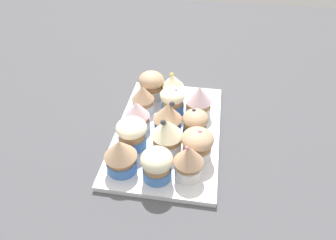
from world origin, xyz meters
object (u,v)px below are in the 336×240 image
cupcake_0 (151,85)px  cupcake_12 (197,144)px  cupcake_13 (189,161)px  cupcake_8 (167,135)px  cupcake_3 (132,133)px  cupcake_11 (195,123)px  cupcake_4 (121,155)px  cupcake_6 (174,100)px  cupcake_9 (156,164)px  baking_tray (168,132)px  cupcake_7 (170,118)px  cupcake_2 (137,115)px  cupcake_10 (199,101)px  cupcake_1 (143,99)px  cupcake_5 (173,87)px

cupcake_0 → cupcake_12: 23.44cm
cupcake_13 → cupcake_8: bearing=-141.6°
cupcake_3 → cupcake_11: (-5.42, 12.85, -0.24)cm
cupcake_0 → cupcake_4: 25.11cm
cupcake_6 → cupcake_9: (20.57, -0.50, 0.06)cm
baking_tray → cupcake_7: cupcake_7 is taller
cupcake_2 → cupcake_10: bearing=117.4°
cupcake_3 → cupcake_8: 7.45cm
cupcake_4 → cupcake_11: cupcake_4 is taller
cupcake_4 → cupcake_13: bearing=92.1°
cupcake_4 → cupcake_1: bearing=179.4°
cupcake_5 → cupcake_9: (25.86, 0.45, -0.17)cm
cupcake_1 → cupcake_2: 6.27cm
cupcake_3 → cupcake_10: bearing=134.7°
cupcake_5 → cupcake_10: 8.84cm
cupcake_8 → cupcake_12: bearing=79.4°
cupcake_5 → cupcake_11: size_ratio=1.10×
cupcake_0 → cupcake_2: (12.40, -0.83, -0.07)cm
baking_tray → cupcake_1: cupcake_1 is taller
cupcake_8 → cupcake_9: size_ratio=1.21×
cupcake_4 → cupcake_6: (-19.77, 7.48, -0.51)cm
cupcake_2 → cupcake_8: (5.72, 7.74, 0.50)cm
cupcake_9 → cupcake_2: bearing=-153.3°
cupcake_4 → cupcake_5: (-25.06, 6.53, -0.28)cm
cupcake_12 → cupcake_13: size_ratio=0.89×
cupcake_0 → cupcake_5: (0.03, 5.50, 0.04)cm
cupcake_6 → cupcake_11: same height
cupcake_2 → cupcake_8: bearing=53.5°
cupcake_6 → cupcake_12: 15.57cm
cupcake_1 → cupcake_13: size_ratio=0.91×
cupcake_1 → cupcake_8: 14.28cm
baking_tray → cupcake_11: bearing=84.3°
cupcake_7 → cupcake_9: cupcake_7 is taller
cupcake_6 → baking_tray: bearing=-2.1°
cupcake_2 → cupcake_4: 12.70cm
cupcake_6 → cupcake_7: cupcake_7 is taller
cupcake_0 → baking_tray: bearing=26.7°
cupcake_3 → cupcake_12: 13.83cm
cupcake_13 → cupcake_10: bearing=178.9°
cupcake_3 → cupcake_7: 9.07cm
cupcake_0 → cupcake_1: same height
cupcake_10 → cupcake_7: bearing=-38.2°
cupcake_2 → cupcake_13: bearing=46.5°
cupcake_0 → cupcake_4: cupcake_4 is taller
baking_tray → cupcake_2: cupcake_2 is taller
cupcake_10 → cupcake_13: 19.09cm
cupcake_0 → cupcake_11: (12.90, 12.32, -0.30)cm
cupcake_4 → cupcake_5: cupcake_4 is taller
cupcake_5 → cupcake_12: cupcake_5 is taller
cupcake_1 → cupcake_5: size_ratio=0.96×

